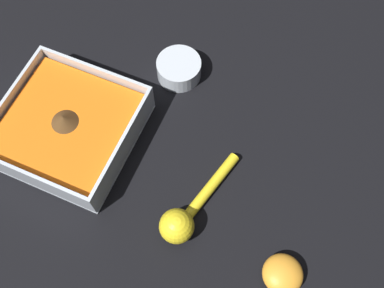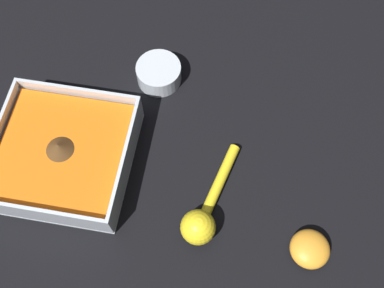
{
  "view_description": "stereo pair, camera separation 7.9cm",
  "coord_description": "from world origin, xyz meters",
  "views": [
    {
      "loc": [
        -0.24,
        -0.33,
        0.75
      ],
      "look_at": [
        0.06,
        -0.2,
        0.03
      ],
      "focal_mm": 42.0,
      "sensor_mm": 36.0,
      "label": 1
    },
    {
      "loc": [
        -0.26,
        -0.26,
        0.75
      ],
      "look_at": [
        0.06,
        -0.2,
        0.03
      ],
      "focal_mm": 42.0,
      "sensor_mm": 36.0,
      "label": 2
    }
  ],
  "objects": [
    {
      "name": "square_dish",
      "position": [
        0.01,
        0.02,
        0.03
      ],
      "size": [
        0.23,
        0.23,
        0.07
      ],
      "color": "silver",
      "rests_on": "ground_plane"
    },
    {
      "name": "spice_bowl",
      "position": [
        0.21,
        -0.11,
        0.02
      ],
      "size": [
        0.09,
        0.09,
        0.04
      ],
      "color": "silver",
      "rests_on": "ground_plane"
    },
    {
      "name": "lemon_squeezer",
      "position": [
        -0.06,
        -0.24,
        0.03
      ],
      "size": [
        0.19,
        0.08,
        0.06
      ],
      "rotation": [
        0.0,
        0.0,
        2.89
      ],
      "color": "yellow",
      "rests_on": "ground_plane"
    },
    {
      "name": "ground_plane",
      "position": [
        0.0,
        0.0,
        0.0
      ],
      "size": [
        4.0,
        4.0,
        0.0
      ],
      "primitive_type": "plane",
      "color": "black"
    },
    {
      "name": "lemon_half",
      "position": [
        -0.08,
        -0.42,
        0.02
      ],
      "size": [
        0.07,
        0.07,
        0.04
      ],
      "color": "orange",
      "rests_on": "ground_plane"
    }
  ]
}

